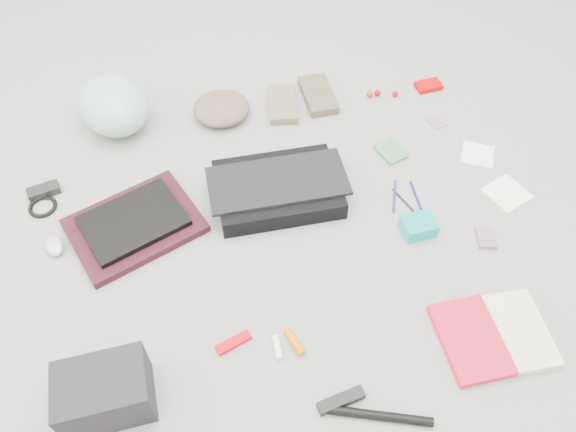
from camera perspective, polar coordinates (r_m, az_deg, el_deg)
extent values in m
plane|color=gray|center=(1.75, 0.00, -1.01)|extent=(4.00, 4.00, 0.00)
cube|color=black|center=(1.80, -1.05, 2.75)|extent=(0.40, 0.29, 0.07)
cube|color=black|center=(1.77, -1.07, 3.57)|extent=(0.45, 0.22, 0.01)
cube|color=black|center=(1.80, -15.29, -0.94)|extent=(0.46, 0.41, 0.03)
cube|color=black|center=(1.78, -15.44, -0.49)|extent=(0.36, 0.32, 0.02)
ellipsoid|color=#9CCCC2|center=(2.10, -17.31, 10.71)|extent=(0.33, 0.36, 0.18)
ellipsoid|color=brown|center=(2.09, -6.78, 10.82)|extent=(0.21, 0.20, 0.07)
cube|color=#77674E|center=(2.12, -0.58, 11.30)|extent=(0.12, 0.21, 0.03)
cube|color=brown|center=(2.17, 3.06, 12.17)|extent=(0.12, 0.22, 0.03)
cube|color=black|center=(1.99, -23.56, 2.37)|extent=(0.11, 0.07, 0.03)
torus|color=black|center=(1.95, -23.66, 0.87)|extent=(0.11, 0.11, 0.01)
ellipsoid|color=#B3B6C1|center=(1.83, -22.65, -2.77)|extent=(0.08, 0.10, 0.03)
cube|color=black|center=(1.48, -18.12, -16.65)|extent=(0.23, 0.17, 0.14)
cube|color=#B60005|center=(1.54, -5.55, -12.67)|extent=(0.10, 0.06, 0.02)
cylinder|color=white|center=(1.53, -1.08, -13.17)|extent=(0.02, 0.07, 0.02)
cylinder|color=#CF6500|center=(1.53, 0.65, -12.68)|extent=(0.05, 0.08, 0.02)
cube|color=black|center=(1.48, 5.41, -18.16)|extent=(0.13, 0.06, 0.02)
cylinder|color=black|center=(1.48, 9.32, -19.40)|extent=(0.25, 0.10, 0.02)
cube|color=red|center=(1.61, 18.05, -11.84)|extent=(0.17, 0.24, 0.02)
cube|color=beige|center=(1.66, 22.25, -10.78)|extent=(0.15, 0.23, 0.02)
cube|color=#3C7946|center=(1.99, 10.38, 6.47)|extent=(0.11, 0.12, 0.01)
cylinder|color=navy|center=(1.85, 10.76, 2.02)|extent=(0.05, 0.13, 0.01)
cylinder|color=black|center=(1.85, 11.73, 1.47)|extent=(0.05, 0.12, 0.01)
cylinder|color=navy|center=(1.86, 12.95, 1.81)|extent=(0.01, 0.14, 0.01)
cube|color=#0DA8A5|center=(1.76, 13.09, -1.02)|extent=(0.11, 0.09, 0.05)
cube|color=gray|center=(1.82, 19.45, -2.11)|extent=(0.07, 0.09, 0.01)
cube|color=white|center=(2.06, 18.71, 5.92)|extent=(0.14, 0.14, 0.01)
cube|color=white|center=(1.96, 21.36, 2.15)|extent=(0.16, 0.16, 0.01)
sphere|color=red|center=(2.20, 8.32, 12.17)|extent=(0.03, 0.03, 0.02)
sphere|color=#9F050A|center=(2.21, 9.09, 12.26)|extent=(0.03, 0.03, 0.02)
sphere|color=#AE0310|center=(2.21, 10.85, 12.10)|extent=(0.03, 0.03, 0.02)
cube|color=#C40402|center=(2.28, 14.08, 12.72)|extent=(0.10, 0.07, 0.02)
cube|color=gray|center=(2.14, 14.86, 9.18)|extent=(0.07, 0.08, 0.00)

